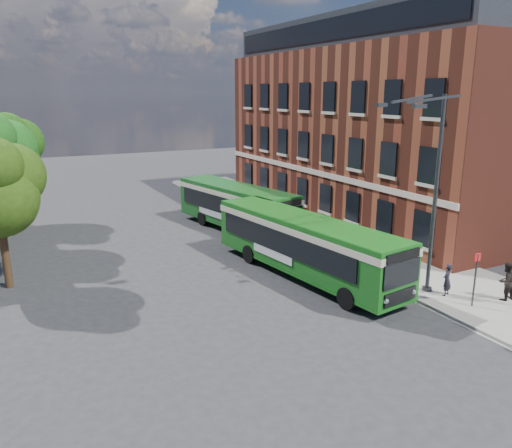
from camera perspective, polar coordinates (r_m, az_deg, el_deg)
ground at (r=23.04m, az=6.09°, el=-8.43°), size 120.00×120.00×0.00m
pavement at (r=33.01m, az=8.68°, el=-1.17°), size 6.00×48.00×0.15m
kerb_line at (r=31.39m, az=4.14°, el=-2.00°), size 0.12×48.00×0.01m
brick_office at (r=39.32m, az=14.06°, el=11.31°), size 12.10×26.00×14.20m
street_lamp at (r=23.20m, az=19.24°, el=3.38°), size 2.96×2.38×9.00m
bus_stop_sign at (r=23.22m, az=23.78°, el=-5.48°), size 0.35×0.08×2.52m
bus_front at (r=25.16m, az=5.60°, el=-1.96°), size 4.16×12.40×3.02m
bus_rear at (r=33.62m, az=-2.26°, el=2.37°), size 4.56×10.81×3.02m
pedestrian_a at (r=24.16m, az=20.99°, el=-5.97°), size 0.63×0.52×1.49m
pedestrian_b at (r=24.68m, az=26.66°, el=-5.85°), size 0.85×0.66×1.73m
tree_right at (r=38.55m, az=-26.35°, el=7.67°), size 4.62×4.40×7.81m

